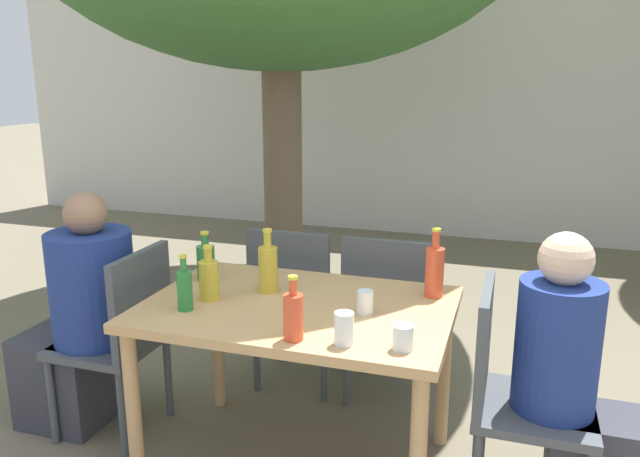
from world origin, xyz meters
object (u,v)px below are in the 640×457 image
object	(u,v)px
patio_chair_0	(123,332)
drinking_glass_2	(365,302)
green_bottle_0	(206,261)
drinking_glass_0	(403,337)
oil_cruet_2	(209,279)
green_bottle_5	(185,289)
patio_chair_2	(296,298)
person_seated_0	(81,324)
dining_table_front	(298,325)
patio_chair_1	(511,388)
drinking_glass_1	(344,329)
person_seated_1	(580,402)
oil_cruet_1	(268,268)
patio_chair_3	(389,309)
soda_bottle_4	(435,270)
soda_bottle_3	(293,315)

from	to	relation	value
patio_chair_0	drinking_glass_2	xyz separation A→B (m)	(1.15, -0.01, 0.29)
green_bottle_0	drinking_glass_0	distance (m)	1.10
oil_cruet_2	green_bottle_5	bearing A→B (deg)	-105.35
oil_cruet_2	drinking_glass_0	xyz separation A→B (m)	(0.86, -0.23, -0.05)
patio_chair_2	person_seated_0	distance (m)	1.07
dining_table_front	green_bottle_5	distance (m)	0.49
patio_chair_1	drinking_glass_2	world-z (taller)	patio_chair_1
patio_chair_1	person_seated_0	size ratio (longest dim) A/B	0.78
patio_chair_1	green_bottle_0	bearing A→B (deg)	83.25
drinking_glass_1	drinking_glass_2	bearing A→B (deg)	89.96
oil_cruet_2	drinking_glass_2	xyz separation A→B (m)	(0.66, 0.05, -0.04)
patio_chair_1	person_seated_1	size ratio (longest dim) A/B	0.80
oil_cruet_1	green_bottle_5	world-z (taller)	oil_cruet_1
dining_table_front	person_seated_0	distance (m)	1.11
patio_chair_3	oil_cruet_1	size ratio (longest dim) A/B	3.23
patio_chair_0	drinking_glass_0	size ratio (longest dim) A/B	10.18
green_bottle_5	drinking_glass_1	size ratio (longest dim) A/B	1.94
soda_bottle_4	person_seated_1	bearing A→B (deg)	-24.23
green_bottle_5	drinking_glass_1	distance (m)	0.71
soda_bottle_3	drinking_glass_0	size ratio (longest dim) A/B	2.67
oil_cruet_1	drinking_glass_1	xyz separation A→B (m)	(0.46, -0.42, -0.05)
dining_table_front	drinking_glass_1	world-z (taller)	drinking_glass_1
person_seated_1	soda_bottle_4	world-z (taller)	person_seated_1
soda_bottle_4	patio_chair_3	bearing A→B (deg)	124.10
patio_chair_2	drinking_glass_2	size ratio (longest dim) A/B	9.65
soda_bottle_3	green_bottle_5	xyz separation A→B (m)	(-0.51, 0.14, -0.00)
patio_chair_1	oil_cruet_1	distance (m)	1.10
oil_cruet_1	drinking_glass_0	xyz separation A→B (m)	(0.67, -0.40, -0.06)
dining_table_front	drinking_glass_1	bearing A→B (deg)	-47.99
oil_cruet_2	green_bottle_0	bearing A→B (deg)	120.90
green_bottle_0	soda_bottle_3	distance (m)	0.79
patio_chair_1	drinking_glass_1	xyz separation A→B (m)	(-0.58, -0.32, 0.30)
patio_chair_0	patio_chair_3	bearing A→B (deg)	120.61
person_seated_0	person_seated_1	world-z (taller)	person_seated_0
soda_bottle_3	drinking_glass_1	distance (m)	0.19
dining_table_front	patio_chair_0	distance (m)	0.88
dining_table_front	patio_chair_2	distance (m)	0.72
soda_bottle_4	oil_cruet_1	bearing A→B (deg)	-166.87
patio_chair_3	dining_table_front	bearing A→B (deg)	69.08
patio_chair_0	oil_cruet_1	bearing A→B (deg)	98.46
oil_cruet_1	soda_bottle_4	distance (m)	0.71
patio_chair_2	green_bottle_5	xyz separation A→B (m)	(-0.16, -0.86, 0.33)
patio_chair_2	person_seated_1	bearing A→B (deg)	154.11
dining_table_front	soda_bottle_3	xyz separation A→B (m)	(0.11, -0.34, 0.19)
soda_bottle_4	drinking_glass_0	distance (m)	0.57
green_bottle_0	patio_chair_0	bearing A→B (deg)	-155.68
oil_cruet_2	dining_table_front	bearing A→B (deg)	9.65
patio_chair_1	oil_cruet_1	size ratio (longest dim) A/B	3.23
patio_chair_0	patio_chair_2	bearing A→B (deg)	137.22
patio_chair_1	patio_chair_2	xyz separation A→B (m)	(-1.12, 0.66, 0.00)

